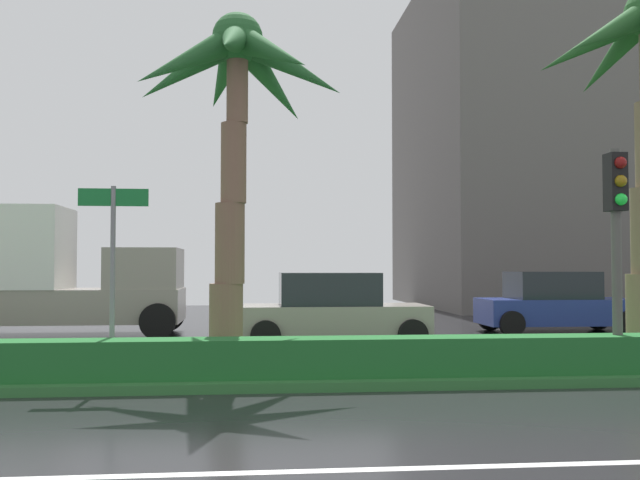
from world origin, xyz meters
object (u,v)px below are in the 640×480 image
object	(u,v)px
palm_tree_centre_left	(236,95)
street_name_sign	(113,253)
car_in_traffic_third	(555,303)
box_truck_lead	(59,278)
car_in_traffic_second	(333,311)
traffic_signal_median_right	(617,218)

from	to	relation	value
palm_tree_centre_left	street_name_sign	distance (m)	3.53
palm_tree_centre_left	street_name_sign	xyz separation A→B (m)	(-1.92, -0.95, -2.81)
car_in_traffic_third	street_name_sign	bearing A→B (deg)	-143.97
box_truck_lead	car_in_traffic_second	size ratio (longest dim) A/B	1.49
street_name_sign	traffic_signal_median_right	bearing A→B (deg)	-2.92
car_in_traffic_second	car_in_traffic_third	bearing A→B (deg)	22.24
box_truck_lead	car_in_traffic_third	bearing A→B (deg)	-1.81
traffic_signal_median_right	car_in_traffic_second	xyz separation A→B (m)	(-4.07, 5.52, -1.84)
traffic_signal_median_right	car_in_traffic_second	world-z (taller)	traffic_signal_median_right
traffic_signal_median_right	street_name_sign	world-z (taller)	traffic_signal_median_right
palm_tree_centre_left	car_in_traffic_second	size ratio (longest dim) A/B	1.44
palm_tree_centre_left	car_in_traffic_third	xyz separation A→B (m)	(8.81, 6.85, -4.06)
box_truck_lead	car_in_traffic_third	size ratio (longest dim) A/B	1.49
street_name_sign	car_in_traffic_second	world-z (taller)	street_name_sign
street_name_sign	box_truck_lead	world-z (taller)	box_truck_lead
car_in_traffic_third	palm_tree_centre_left	bearing A→B (deg)	-142.13
palm_tree_centre_left	box_truck_lead	size ratio (longest dim) A/B	0.97
palm_tree_centre_left	car_in_traffic_second	distance (m)	6.21
palm_tree_centre_left	box_truck_lead	xyz separation A→B (m)	(-4.90, 7.28, -3.34)
street_name_sign	box_truck_lead	size ratio (longest dim) A/B	0.47
palm_tree_centre_left	street_name_sign	size ratio (longest dim) A/B	2.07
traffic_signal_median_right	box_truck_lead	size ratio (longest dim) A/B	0.57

